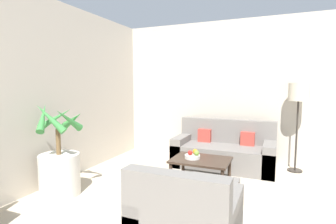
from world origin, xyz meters
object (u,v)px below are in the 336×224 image
fruit_bowl (192,157)px  apple_red (190,153)px  orange_fruit (195,152)px  apple_green (197,153)px  potted_palm (60,167)px  ottoman (211,195)px  coffee_table (201,162)px  sofa_loveseat (224,152)px  floor_lamp (299,97)px  armchair (187,221)px

fruit_bowl → apple_red: size_ratio=3.25×
fruit_bowl → orange_fruit: 0.09m
apple_green → orange_fruit: bearing=121.7°
potted_palm → apple_green: 1.90m
fruit_bowl → apple_red: (-0.03, -0.02, 0.06)m
orange_fruit → ottoman: bearing=-60.3°
orange_fruit → coffee_table: bearing=-23.0°
coffee_table → apple_green: bearing=-152.2°
coffee_table → apple_red: bearing=-164.6°
potted_palm → orange_fruit: potted_palm is taller
ottoman → apple_green: bearing=119.5°
fruit_bowl → apple_green: bearing=-6.7°
apple_red → apple_green: 0.10m
orange_fruit → ottoman: (0.42, -0.73, -0.31)m
sofa_loveseat → floor_lamp: floor_lamp is taller
sofa_loveseat → floor_lamp: (1.17, 0.24, 1.00)m
apple_green → fruit_bowl: bearing=173.3°
sofa_loveseat → armchair: bearing=-86.2°
floor_lamp → armchair: 3.10m
apple_red → coffee_table: bearing=15.4°
armchair → ottoman: size_ratio=1.42×
ottoman → fruit_bowl: bearing=123.4°
apple_green → armchair: armchair is taller
potted_palm → apple_green: bearing=32.7°
floor_lamp → apple_red: size_ratio=21.50×
sofa_loveseat → apple_red: (-0.29, -1.04, 0.21)m
potted_palm → fruit_bowl: potted_palm is taller
apple_green → coffee_table: bearing=27.8°
armchair → floor_lamp: bearing=69.9°
sofa_loveseat → floor_lamp: size_ratio=1.16×
coffee_table → apple_green: 0.16m
floor_lamp → ottoman: floor_lamp is taller
fruit_bowl → ottoman: size_ratio=0.37×
armchair → ottoman: bearing=89.0°
apple_green → floor_lamp: bearing=42.8°
potted_palm → ottoman: potted_palm is taller
sofa_loveseat → armchair: sofa_loveseat is taller
sofa_loveseat → apple_red: 1.10m
sofa_loveseat → armchair: (0.17, -2.52, -0.01)m
coffee_table → orange_fruit: orange_fruit is taller
sofa_loveseat → apple_green: 1.07m
floor_lamp → apple_green: 2.02m
armchair → apple_green: bearing=103.6°
coffee_table → ottoman: 0.78m
floor_lamp → coffee_table: 2.03m
apple_green → ottoman: 0.82m
potted_palm → floor_lamp: size_ratio=0.84×
potted_palm → floor_lamp: floor_lamp is taller
potted_palm → fruit_bowl: (1.53, 1.03, 0.04)m
floor_lamp → ottoman: (-1.00, -1.93, -1.10)m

